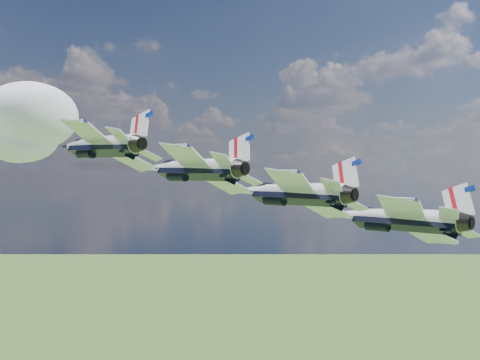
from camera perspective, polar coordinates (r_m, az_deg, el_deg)
jet_0 at (r=73.65m, az=-13.31°, el=3.22°), size 14.97×18.93×10.09m
jet_1 at (r=69.86m, az=-4.63°, el=1.13°), size 14.97×18.93×10.09m
jet_2 at (r=67.92m, az=4.77°, el=-1.16°), size 14.97×18.93×10.09m
jet_3 at (r=67.99m, az=14.44°, el=-3.49°), size 14.97×18.93×10.09m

